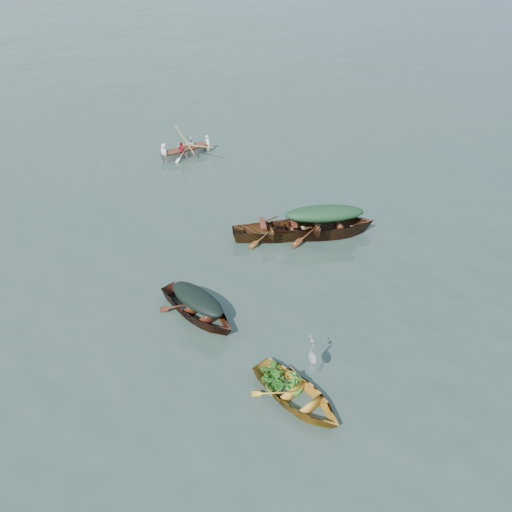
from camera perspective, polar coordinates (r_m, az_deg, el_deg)
The scene contains 13 objects.
ground at distance 14.99m, azimuth 4.13°, elevation -5.24°, with size 140.00×140.00×0.00m, color #30433A.
yellow_dinghy at distance 12.38m, azimuth 4.63°, elevation -16.21°, with size 1.38×3.18×0.86m, color gold.
dark_covered_boat at distance 14.57m, azimuth -6.58°, elevation -6.80°, with size 1.38×3.72×0.93m, color #572014.
green_tarp_boat at distance 18.15m, azimuth 7.61°, elevation 2.37°, with size 1.60×5.13×1.25m, color #552813.
open_wooden_boat at distance 17.86m, azimuth 2.47°, elevation 2.09°, with size 1.39×4.47×1.05m, color brown.
rowed_boat at distance 24.60m, azimuth -7.88°, elevation 11.27°, with size 1.11×3.69×0.85m, color silver.
dark_tarp_cover at distance 14.14m, azimuth -6.75°, elevation -4.77°, with size 0.76×2.04×0.40m, color black.
green_tarp_cover at distance 17.71m, azimuth 7.83°, elevation 4.79°, with size 0.88×2.82×0.52m, color #16351B.
thwart_benches at distance 17.58m, azimuth 2.51°, elevation 3.59°, with size 0.83×2.23×0.04m, color #512113, non-canonical shape.
heron at distance 12.02m, azimuth 6.49°, elevation -11.96°, with size 0.28×0.40×0.92m, color gray, non-canonical shape.
dinghy_weeds at distance 12.09m, azimuth 2.94°, elevation -12.50°, with size 0.70×0.90×0.60m, color #306A1B.
rowers at distance 24.30m, azimuth -8.03°, elevation 13.01°, with size 1.00×2.58×0.76m, color silver.
oars at distance 24.42m, azimuth -7.97°, elevation 12.25°, with size 2.60×0.60×0.06m, color olive, non-canonical shape.
Camera 1 is at (-3.14, -11.12, 9.55)m, focal length 35.00 mm.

